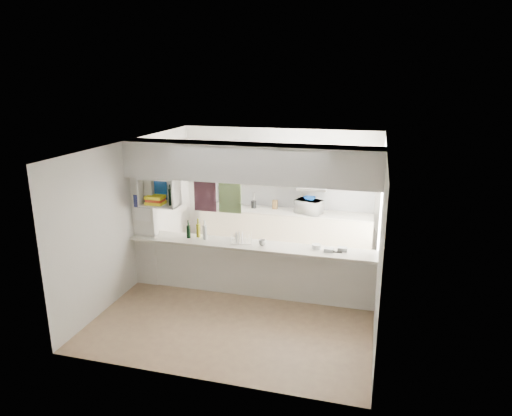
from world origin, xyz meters
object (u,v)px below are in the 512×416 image
(microwave, at_px, (309,207))
(bowl, at_px, (310,198))
(dish_rack, at_px, (241,238))
(wine_bottles, at_px, (197,231))

(microwave, distance_m, bowl, 0.17)
(dish_rack, relative_size, wine_bottles, 1.10)
(microwave, height_order, dish_rack, microwave)
(microwave, height_order, bowl, bowl)
(dish_rack, bearing_deg, microwave, 53.55)
(microwave, bearing_deg, dish_rack, 85.08)
(bowl, distance_m, wine_bottles, 2.60)
(microwave, bearing_deg, bowl, -122.29)
(dish_rack, distance_m, wine_bottles, 0.79)
(bowl, height_order, wine_bottles, wine_bottles)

